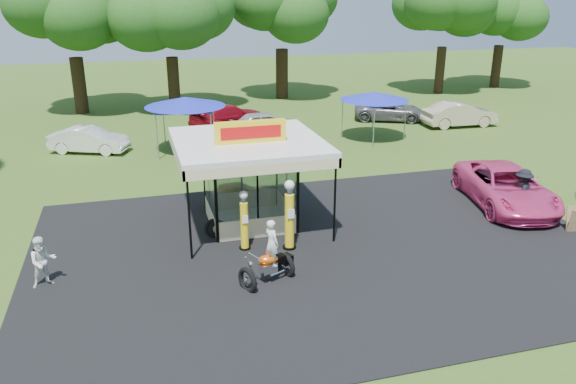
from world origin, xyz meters
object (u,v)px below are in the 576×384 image
object	(u,v)px
bg_car_d	(390,110)
pink_sedan	(506,187)
motorcycle	(270,257)
spectator_west	(43,262)
a_frame_sign	(575,220)
tent_east	(375,96)
gas_pump_left	(244,222)
kiosk_car	(239,193)
gas_pump_right	(289,217)
bg_car_c	(265,123)
spectator_east_a	(522,192)
gas_station_kiosk	(249,180)
tent_west	(185,102)
bg_car_a	(89,140)
bg_car_e	(460,114)
bg_car_b	(228,116)

from	to	relation	value
bg_car_d	pink_sedan	bearing A→B (deg)	-164.75
motorcycle	spectator_west	xyz separation A→B (m)	(-6.73, 1.63, -0.02)
a_frame_sign	tent_east	xyz separation A→B (m)	(-1.64, 14.85, 2.11)
motorcycle	gas_pump_left	bearing A→B (deg)	72.28
a_frame_sign	kiosk_car	distance (m)	13.19
gas_pump_left	kiosk_car	xyz separation A→B (m)	(0.66, 4.48, -0.57)
a_frame_sign	tent_east	bearing A→B (deg)	112.13
gas_pump_right	bg_car_c	distance (m)	16.34
kiosk_car	pink_sedan	size ratio (longest dim) A/B	0.47
bg_car_d	gas_pump_left	bearing A→B (deg)	165.34
motorcycle	spectator_east_a	distance (m)	11.39
gas_station_kiosk	tent_west	distance (m)	11.07
spectator_east_a	tent_west	bearing A→B (deg)	-85.94
motorcycle	tent_west	bearing A→B (deg)	68.24
gas_pump_left	bg_car_a	xyz separation A→B (m)	(-5.83, 14.56, -0.34)
spectator_east_a	gas_pump_left	bearing A→B (deg)	-37.49
pink_sedan	spectator_east_a	xyz separation A→B (m)	(-0.01, -1.05, 0.13)
tent_east	gas_pump_left	bearing A→B (deg)	-129.20
motorcycle	kiosk_car	bearing A→B (deg)	62.20
bg_car_a	bg_car_c	size ratio (longest dim) A/B	0.99
gas_pump_right	a_frame_sign	size ratio (longest dim) A/B	2.64
pink_sedan	bg_car_e	size ratio (longest dim) A/B	1.22
gas_pump_left	pink_sedan	size ratio (longest dim) A/B	0.37
gas_pump_left	gas_pump_right	xyz separation A→B (m)	(1.52, -0.38, 0.17)
bg_car_e	a_frame_sign	bearing A→B (deg)	164.33
bg_car_b	tent_west	world-z (taller)	tent_west
gas_station_kiosk	gas_pump_right	world-z (taller)	gas_station_kiosk
spectator_west	gas_station_kiosk	bearing A→B (deg)	5.54
gas_station_kiosk	motorcycle	world-z (taller)	gas_station_kiosk
gas_pump_left	pink_sedan	xyz separation A→B (m)	(11.39, 1.22, -0.22)
motorcycle	kiosk_car	distance (m)	6.94
gas_pump_right	tent_west	size ratio (longest dim) A/B	0.58
spectator_east_a	bg_car_b	size ratio (longest dim) A/B	0.36
pink_sedan	kiosk_car	bearing A→B (deg)	175.02
bg_car_c	bg_car_e	bearing A→B (deg)	-100.40
gas_pump_right	tent_east	world-z (taller)	tent_east
tent_west	motorcycle	bearing A→B (deg)	-86.88
gas_pump_left	bg_car_a	world-z (taller)	gas_pump_left
spectator_east_a	a_frame_sign	bearing A→B (deg)	73.62
pink_sedan	bg_car_d	world-z (taller)	pink_sedan
spectator_west	bg_car_b	xyz separation A→B (m)	(9.04, 19.01, -0.04)
a_frame_sign	tent_west	distance (m)	19.92
a_frame_sign	pink_sedan	distance (m)	3.23
gas_pump_left	bg_car_b	distance (m)	18.39
motorcycle	bg_car_c	xyz separation A→B (m)	(4.19, 18.13, -0.09)
gas_pump_right	bg_car_e	distance (m)	21.81
bg_car_e	bg_car_a	bearing A→B (deg)	91.91
bg_car_d	tent_west	bearing A→B (deg)	130.00
gas_pump_right	a_frame_sign	distance (m)	10.83
bg_car_c	bg_car_e	size ratio (longest dim) A/B	0.90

